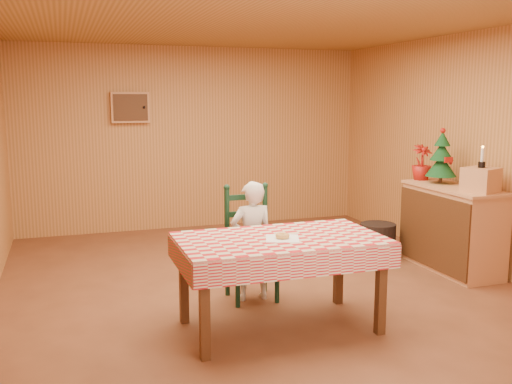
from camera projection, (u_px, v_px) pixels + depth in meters
ground at (262, 289)px, 5.65m from camera, size 6.00×6.00×0.00m
cabin_walls at (245, 103)px, 5.85m from camera, size 5.10×6.05×2.65m
dining_table at (280, 247)px, 4.60m from camera, size 1.66×0.96×0.77m
ladder_chair at (250, 246)px, 5.36m from camera, size 0.44×0.40×1.08m
seated_child at (252, 241)px, 5.30m from camera, size 0.41×0.27×1.12m
napkin at (282, 238)px, 4.54m from camera, size 0.33×0.33×0.00m
donut at (282, 236)px, 4.53m from camera, size 0.15×0.15×0.04m
shelf_unit at (451, 228)px, 6.25m from camera, size 0.54×1.24×0.93m
crate at (481, 180)px, 5.78m from camera, size 0.39×0.39×0.25m
christmas_tree at (442, 158)px, 6.37m from camera, size 0.34×0.34×0.62m
flower_arrangement at (421, 162)px, 6.64m from camera, size 0.23×0.23×0.41m
candle_set at (482, 161)px, 5.75m from camera, size 0.07×0.07×0.22m
storage_bin at (378, 241)px, 6.73m from camera, size 0.50×0.50×0.42m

